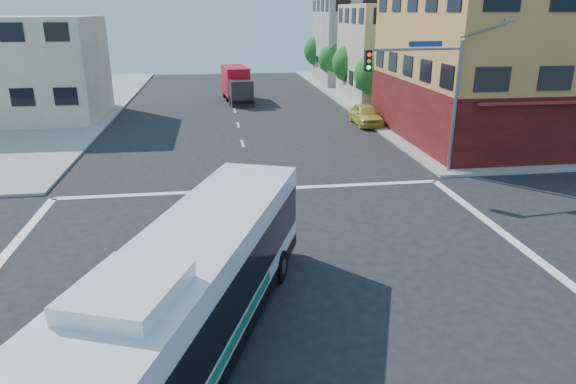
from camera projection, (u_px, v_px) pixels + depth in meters
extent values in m
plane|color=black|center=(276.00, 285.00, 16.64)|extent=(120.00, 120.00, 0.00)
cube|color=gray|center=(567.00, 95.00, 53.89)|extent=(50.00, 50.00, 0.15)
cube|color=#BC8943|center=(540.00, 33.00, 34.21)|extent=(18.00, 15.00, 14.00)
cube|color=#5E1715|center=(528.00, 108.00, 35.87)|extent=(18.09, 15.08, 4.00)
cube|color=#BEB191|center=(410.00, 54.00, 49.12)|extent=(12.00, 10.00, 9.00)
cube|color=#A3A29D|center=(368.00, 41.00, 62.02)|extent=(12.00, 10.00, 10.00)
cube|color=beige|center=(21.00, 69.00, 41.08)|extent=(12.00, 10.00, 8.00)
cylinder|color=slate|center=(455.00, 109.00, 26.97)|extent=(0.18, 0.18, 7.00)
cylinder|color=slate|center=(416.00, 49.00, 25.38)|extent=(5.01, 0.62, 0.12)
cube|color=black|center=(368.00, 61.00, 24.98)|extent=(0.32, 0.30, 1.00)
sphere|color=#FF0C0C|center=(369.00, 55.00, 24.73)|extent=(0.20, 0.20, 0.20)
sphere|color=yellow|center=(369.00, 61.00, 24.83)|extent=(0.20, 0.20, 0.20)
sphere|color=#19FF33|center=(369.00, 67.00, 24.93)|extent=(0.20, 0.20, 0.20)
cube|color=navy|center=(426.00, 44.00, 25.41)|extent=(1.80, 0.22, 0.28)
cube|color=gray|center=(509.00, 19.00, 26.04)|extent=(0.50, 0.22, 0.14)
cylinder|color=#3C2916|center=(374.00, 103.00, 44.01)|extent=(0.28, 0.28, 1.92)
sphere|color=#1C5317|center=(375.00, 74.00, 43.21)|extent=(3.60, 3.60, 3.60)
sphere|color=#1C5317|center=(382.00, 63.00, 42.68)|extent=(2.52, 2.52, 2.52)
cylinder|color=#3C2916|center=(350.00, 89.00, 51.47)|extent=(0.28, 0.28, 1.99)
sphere|color=#1C5317|center=(351.00, 63.00, 50.63)|extent=(3.80, 3.80, 3.80)
sphere|color=#1C5317|center=(356.00, 54.00, 50.08)|extent=(2.66, 2.66, 2.66)
cylinder|color=#3C2916|center=(333.00, 80.00, 58.95)|extent=(0.28, 0.28, 1.89)
sphere|color=#1C5317|center=(333.00, 59.00, 58.19)|extent=(3.40, 3.40, 3.40)
sphere|color=#1C5317|center=(338.00, 51.00, 57.67)|extent=(2.38, 2.38, 2.38)
cylinder|color=#3C2916|center=(319.00, 71.00, 66.40)|extent=(0.28, 0.28, 2.03)
sphere|color=#1C5317|center=(319.00, 50.00, 65.53)|extent=(4.00, 4.00, 4.00)
sphere|color=#1C5317|center=(323.00, 42.00, 64.97)|extent=(2.80, 2.80, 2.80)
cube|color=black|center=(199.00, 329.00, 13.37)|extent=(6.80, 12.38, 0.46)
cube|color=silver|center=(196.00, 287.00, 12.96)|extent=(6.78, 12.35, 2.90)
cube|color=black|center=(195.00, 281.00, 12.90)|extent=(6.69, 12.03, 1.27)
cube|color=black|center=(261.00, 202.00, 18.50)|extent=(2.26, 0.91, 1.38)
cube|color=#E5590C|center=(260.00, 175.00, 18.18)|extent=(1.84, 0.74, 0.29)
cube|color=silver|center=(192.00, 237.00, 12.49)|extent=(6.64, 12.10, 0.12)
cube|color=silver|center=(127.00, 291.00, 9.60)|extent=(2.50, 2.74, 0.37)
cube|color=#157551|center=(141.00, 317.00, 13.01)|extent=(2.01, 5.24, 0.29)
cube|color=#157551|center=(240.00, 330.00, 12.46)|extent=(2.01, 5.24, 0.29)
cylinder|color=black|center=(209.00, 259.00, 17.23)|extent=(0.66, 1.10, 1.06)
cylinder|color=#99999E|center=(205.00, 258.00, 17.26)|extent=(0.23, 0.51, 0.53)
cylinder|color=black|center=(280.00, 266.00, 16.73)|extent=(0.66, 1.10, 1.06)
cylinder|color=#99999E|center=(284.00, 267.00, 16.70)|extent=(0.23, 0.51, 0.53)
cube|color=#252529|center=(241.00, 93.00, 47.75)|extent=(2.27, 2.19, 2.34)
cube|color=black|center=(242.00, 90.00, 46.85)|extent=(1.89, 0.27, 0.90)
cube|color=#B90B1B|center=(235.00, 81.00, 50.65)|extent=(2.68, 5.25, 2.71)
cube|color=black|center=(237.00, 97.00, 50.13)|extent=(2.72, 7.38, 0.27)
cylinder|color=black|center=(231.00, 101.00, 47.94)|extent=(0.34, 0.92, 0.90)
cylinder|color=black|center=(251.00, 100.00, 48.38)|extent=(0.34, 0.92, 0.90)
cylinder|color=black|center=(227.00, 97.00, 50.34)|extent=(0.34, 0.92, 0.90)
cylinder|color=black|center=(246.00, 96.00, 50.77)|extent=(0.34, 0.92, 0.90)
cylinder|color=black|center=(224.00, 93.00, 52.40)|extent=(0.34, 0.92, 0.90)
cylinder|color=black|center=(243.00, 93.00, 52.83)|extent=(0.34, 0.92, 0.90)
imported|color=gold|center=(366.00, 115.00, 39.84)|extent=(1.88, 4.66, 1.59)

